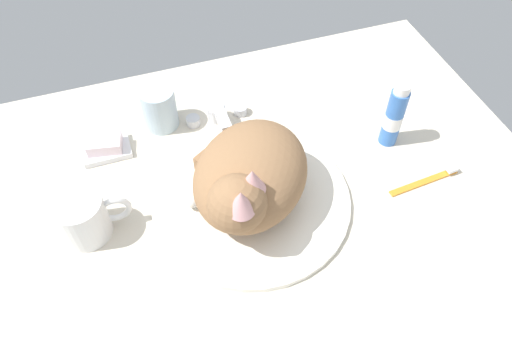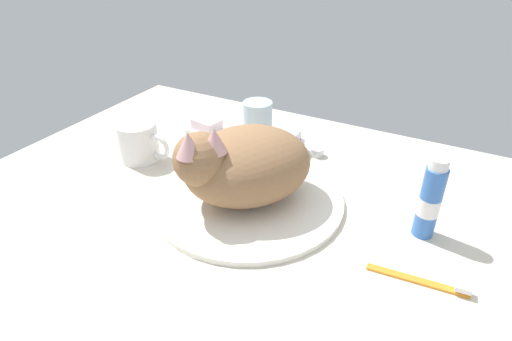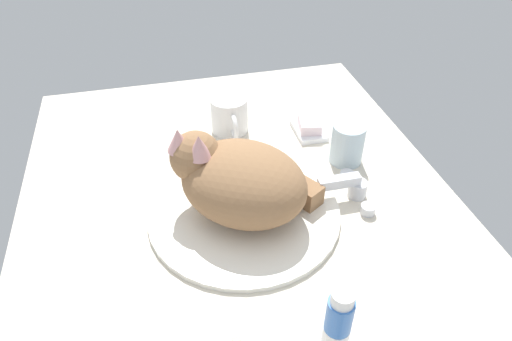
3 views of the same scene
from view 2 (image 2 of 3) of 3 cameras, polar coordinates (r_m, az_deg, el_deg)
ground_plane at (r=80.72cm, az=-1.08°, el=-4.92°), size 110.00×82.50×3.00cm
sink_basin at (r=79.54cm, az=-1.09°, el=-3.73°), size 35.20×35.20×1.06cm
faucet at (r=94.84cm, az=5.12°, el=3.54°), size 12.81×9.97×5.30cm
cat at (r=75.18cm, az=-2.01°, el=0.86°), size 28.92×29.53×16.27cm
coffee_mug at (r=94.55cm, az=-15.23°, el=3.69°), size 12.38×8.35×8.30cm
rinse_cup at (r=100.96cm, az=0.22°, el=6.76°), size 6.83×6.83×8.74cm
soap_dish at (r=105.01cm, az=-6.51°, el=5.29°), size 9.00×6.40×1.20cm
soap_bar at (r=104.25cm, az=-6.56°, el=6.17°), size 7.14×5.80×2.36cm
toothpaste_bottle at (r=73.67cm, az=22.11°, el=-3.71°), size 3.54×3.54×14.31cm
toothbrush at (r=68.08cm, az=21.40°, el=-13.46°), size 14.38×2.44×1.60cm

